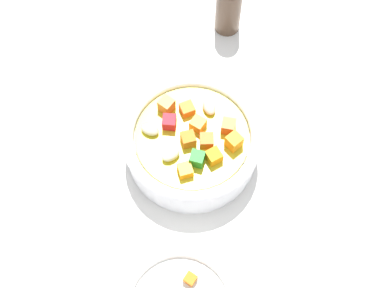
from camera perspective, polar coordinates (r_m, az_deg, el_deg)
ground_plane at (r=62.51cm, az=-0.00°, el=-1.41°), size 140.00×140.00×2.00cm
soup_bowl_main at (r=59.03cm, az=0.01°, el=0.15°), size 16.32×16.32×6.37cm
spoon at (r=59.22cm, az=11.20°, el=-8.27°), size 3.65×22.57×0.93cm
pepper_shaker at (r=68.84cm, az=4.28°, el=15.85°), size 3.51×3.51×9.60cm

